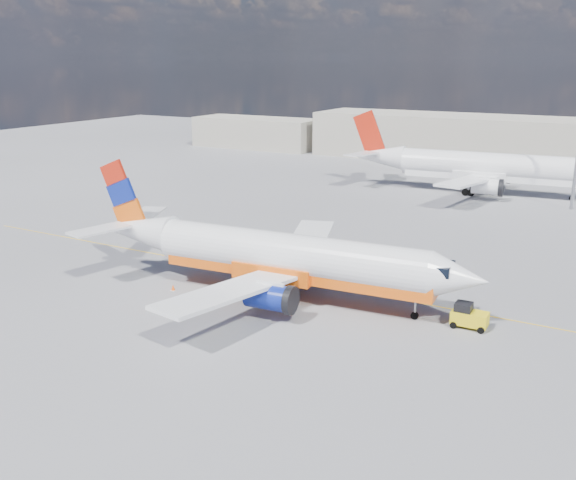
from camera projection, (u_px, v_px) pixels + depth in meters
The scene contains 8 objects.
ground at pixel (258, 287), 52.05m from camera, with size 240.00×240.00×0.00m, color slate.
taxi_line at pixel (276, 276), 54.57m from camera, with size 70.00×0.15×0.01m, color yellow.
terminal_main at pixel (510, 141), 111.49m from camera, with size 70.00×14.00×8.00m, color #BCB6A2.
terminal_annex at pixel (257, 133), 132.80m from camera, with size 26.00×10.00×6.00m, color #BCB6A2.
main_jet at pixel (278, 256), 49.13m from camera, with size 32.60×25.72×9.88m.
second_jet at pixel (481, 167), 87.27m from camera, with size 35.51×27.99×10.77m.
gse_tug at pixel (469, 316), 44.06m from camera, with size 2.46×1.54×1.73m.
traffic_cone at pixel (173, 288), 51.20m from camera, with size 0.36×0.36×0.51m.
Camera 1 is at (26.15, -41.53, 17.93)m, focal length 40.00 mm.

